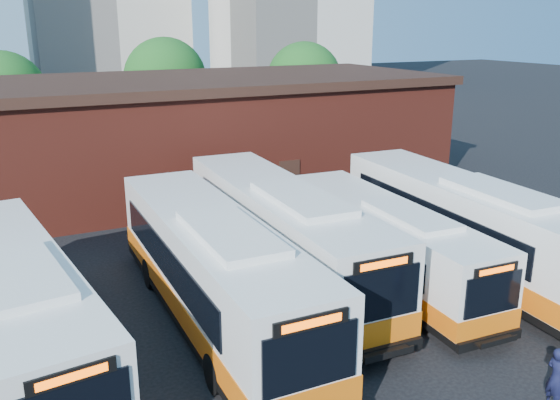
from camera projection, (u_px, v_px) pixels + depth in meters
name	position (u px, v px, depth m)	size (l,w,h in m)	color
ground	(404.00, 332.00, 18.70)	(220.00, 220.00, 0.00)	black
bus_farwest	(20.00, 314.00, 16.55)	(4.10, 12.84, 3.45)	white
bus_west	(214.00, 274.00, 18.93)	(2.99, 13.70, 3.72)	white
bus_midwest	(282.00, 237.00, 22.10)	(3.29, 13.93, 3.77)	white
bus_mideast	(386.00, 246.00, 22.02)	(2.92, 11.63, 3.14)	white
bus_east	(466.00, 230.00, 22.93)	(3.45, 13.81, 3.73)	white
transit_worker	(556.00, 378.00, 14.80)	(0.62, 0.41, 1.70)	black
depot_building	(198.00, 131.00, 34.99)	(28.60, 12.60, 6.40)	maroon
tree_west	(3.00, 95.00, 40.72)	(6.00, 6.00, 7.65)	#382314
tree_mid	(165.00, 79.00, 47.36)	(6.56, 6.56, 8.36)	#382314
tree_east	(304.00, 80.00, 49.47)	(6.24, 6.24, 7.96)	#382314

